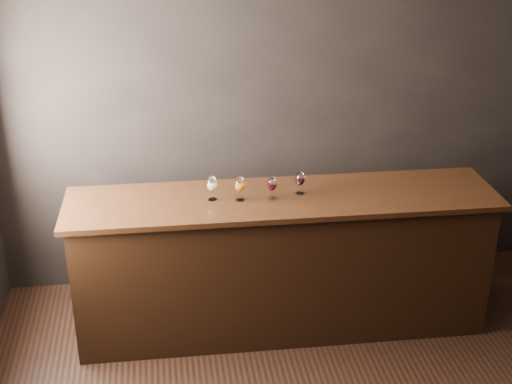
{
  "coord_description": "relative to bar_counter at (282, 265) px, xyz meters",
  "views": [
    {
      "loc": [
        -1.12,
        -3.41,
        3.4
      ],
      "look_at": [
        -0.42,
        1.37,
        1.2
      ],
      "focal_mm": 50.0,
      "sensor_mm": 36.0,
      "label": 1
    }
  ],
  "objects": [
    {
      "name": "bar_counter",
      "position": [
        0.0,
        0.0,
        0.0
      ],
      "size": [
        3.18,
        0.75,
        1.11
      ],
      "primitive_type": "cube",
      "rotation": [
        0.0,
        0.0,
        -0.02
      ],
      "color": "black",
      "rests_on": "ground"
    },
    {
      "name": "back_bar_shelf",
      "position": [
        0.04,
        0.66,
        -0.13
      ],
      "size": [
        2.36,
        0.4,
        0.85
      ],
      "primitive_type": "cube",
      "color": "black",
      "rests_on": "ground"
    },
    {
      "name": "glass_amber",
      "position": [
        -0.33,
        -0.02,
        0.72
      ],
      "size": [
        0.08,
        0.08,
        0.18
      ],
      "color": "white",
      "rests_on": "bar_top"
    },
    {
      "name": "glass_red_b",
      "position": [
        0.14,
        0.04,
        0.71
      ],
      "size": [
        0.07,
        0.07,
        0.17
      ],
      "color": "white",
      "rests_on": "bar_top"
    },
    {
      "name": "glass_white",
      "position": [
        -0.53,
        0.02,
        0.72
      ],
      "size": [
        0.08,
        0.08,
        0.18
      ],
      "color": "white",
      "rests_on": "bar_top"
    },
    {
      "name": "room_shell",
      "position": [
        -0.02,
        -1.26,
        1.26
      ],
      "size": [
        5.02,
        4.52,
        2.81
      ],
      "color": "black",
      "rests_on": "ground"
    },
    {
      "name": "bar_top",
      "position": [
        0.0,
        0.0,
        0.57
      ],
      "size": [
        3.29,
        0.83,
        0.04
      ],
      "primitive_type": "cube",
      "rotation": [
        0.0,
        0.0,
        -0.02
      ],
      "color": "black",
      "rests_on": "bar_counter"
    },
    {
      "name": "glass_red_a",
      "position": [
        -0.09,
        -0.03,
        0.71
      ],
      "size": [
        0.07,
        0.07,
        0.17
      ],
      "color": "white",
      "rests_on": "bar_top"
    }
  ]
}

